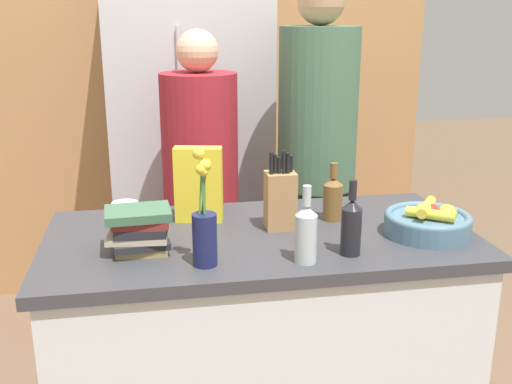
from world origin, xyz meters
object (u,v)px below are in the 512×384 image
(bottle_vinegar, at_px, (306,232))
(knife_block, at_px, (280,199))
(fruit_bowl, at_px, (428,221))
(person_at_sink, at_px, (201,186))
(coffee_mug, at_px, (126,216))
(cereal_box, at_px, (198,185))
(refrigerator, at_px, (190,143))
(bottle_oil, at_px, (351,226))
(book_stack, at_px, (140,229))
(bottle_wine, at_px, (333,198))
(flower_vase, at_px, (204,227))
(person_in_blue, at_px, (317,155))

(bottle_vinegar, bearing_deg, knife_block, 92.37)
(fruit_bowl, distance_m, person_at_sink, 1.12)
(person_at_sink, bearing_deg, coffee_mug, -128.43)
(fruit_bowl, height_order, cereal_box, cereal_box)
(fruit_bowl, height_order, knife_block, knife_block)
(refrigerator, height_order, bottle_oil, refrigerator)
(refrigerator, height_order, coffee_mug, refrigerator)
(fruit_bowl, bearing_deg, cereal_box, 159.85)
(book_stack, bearing_deg, fruit_bowl, -0.85)
(bottle_vinegar, distance_m, bottle_wine, 0.40)
(fruit_bowl, bearing_deg, flower_vase, -170.82)
(flower_vase, relative_size, person_in_blue, 0.20)
(bottle_vinegar, relative_size, person_in_blue, 0.13)
(flower_vase, relative_size, cereal_box, 1.32)
(refrigerator, bearing_deg, book_stack, -99.88)
(refrigerator, xyz_separation_m, book_stack, (-0.26, -1.47, 0.05))
(knife_block, xyz_separation_m, flower_vase, (-0.28, -0.27, 0.01))
(flower_vase, distance_m, bottle_wine, 0.58)
(knife_block, bearing_deg, flower_vase, -136.59)
(refrigerator, xyz_separation_m, cereal_box, (-0.05, -1.21, 0.11))
(coffee_mug, distance_m, person_in_blue, 1.06)
(person_in_blue, bearing_deg, coffee_mug, -134.19)
(person_at_sink, bearing_deg, bottle_vinegar, -90.74)
(bottle_vinegar, xyz_separation_m, person_in_blue, (0.32, 1.02, -0.01))
(book_stack, height_order, person_in_blue, person_in_blue)
(refrigerator, relative_size, person_at_sink, 1.22)
(flower_vase, distance_m, person_at_sink, 1.02)
(flower_vase, height_order, person_at_sink, person_at_sink)
(fruit_bowl, distance_m, bottle_oil, 0.34)
(refrigerator, relative_size, bottle_oil, 8.15)
(book_stack, bearing_deg, bottle_oil, -11.88)
(bottle_oil, bearing_deg, person_at_sink, 110.40)
(flower_vase, distance_m, cereal_box, 0.39)
(coffee_mug, bearing_deg, bottle_oil, -27.30)
(refrigerator, bearing_deg, bottle_oil, -76.79)
(knife_block, relative_size, bottle_wine, 1.32)
(bottle_oil, relative_size, bottle_vinegar, 1.00)
(fruit_bowl, bearing_deg, refrigerator, 114.84)
(flower_vase, xyz_separation_m, bottle_vinegar, (0.30, -0.03, -0.03))
(bottle_wine, bearing_deg, bottle_oil, -97.15)
(refrigerator, height_order, bottle_vinegar, refrigerator)
(fruit_bowl, relative_size, cereal_box, 1.06)
(person_in_blue, bearing_deg, bottle_wine, -91.62)
(knife_block, distance_m, bottle_oil, 0.31)
(refrigerator, relative_size, coffee_mug, 16.06)
(bottle_oil, distance_m, bottle_wine, 0.32)
(cereal_box, distance_m, coffee_mug, 0.27)
(flower_vase, relative_size, bottle_oil, 1.49)
(cereal_box, relative_size, book_stack, 1.30)
(cereal_box, bearing_deg, refrigerator, 87.48)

